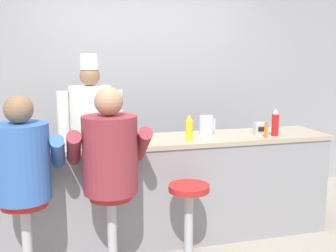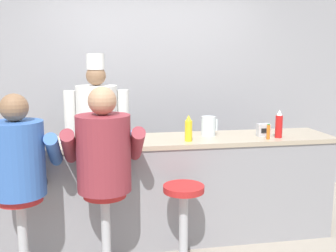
{
  "view_description": "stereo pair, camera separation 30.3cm",
  "coord_description": "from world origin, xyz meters",
  "px_view_note": "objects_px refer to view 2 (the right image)",
  "views": [
    {
      "loc": [
        -0.93,
        -3.09,
        1.68
      ],
      "look_at": [
        -0.02,
        0.27,
        1.08
      ],
      "focal_mm": 42.0,
      "sensor_mm": 36.0,
      "label": 1
    },
    {
      "loc": [
        -0.64,
        -3.16,
        1.68
      ],
      "look_at": [
        -0.02,
        0.27,
        1.08
      ],
      "focal_mm": 42.0,
      "sensor_mm": 36.0,
      "label": 2
    }
  ],
  "objects_px": {
    "napkin_dispenser_chrome": "(263,130)",
    "diner_seated_maroon": "(104,158)",
    "cook_in_whites_near": "(98,128)",
    "coffee_mug_blue": "(132,136)",
    "ketchup_bottle_red": "(279,125)",
    "mustard_bottle_yellow": "(189,129)",
    "empty_stool_round": "(184,212)",
    "water_pitcher_clear": "(208,126)",
    "coffee_mug_white": "(86,138)",
    "cereal_bowl": "(5,144)",
    "breakfast_plate": "(52,141)",
    "diner_seated_blue": "(19,164)",
    "hot_sauce_bottle_orange": "(268,132)"
  },
  "relations": [
    {
      "from": "water_pitcher_clear",
      "to": "coffee_mug_white",
      "type": "bearing_deg",
      "value": -173.6
    },
    {
      "from": "breakfast_plate",
      "to": "napkin_dispenser_chrome",
      "type": "relative_size",
      "value": 2.08
    },
    {
      "from": "cereal_bowl",
      "to": "cook_in_whites_near",
      "type": "bearing_deg",
      "value": 47.37
    },
    {
      "from": "diner_seated_blue",
      "to": "hot_sauce_bottle_orange",
      "type": "bearing_deg",
      "value": 8.35
    },
    {
      "from": "cereal_bowl",
      "to": "coffee_mug_white",
      "type": "distance_m",
      "value": 0.65
    },
    {
      "from": "coffee_mug_blue",
      "to": "cook_in_whites_near",
      "type": "bearing_deg",
      "value": 110.89
    },
    {
      "from": "diner_seated_blue",
      "to": "cook_in_whites_near",
      "type": "distance_m",
      "value": 1.34
    },
    {
      "from": "mustard_bottle_yellow",
      "to": "empty_stool_round",
      "type": "xyz_separation_m",
      "value": [
        -0.13,
        -0.39,
        -0.61
      ]
    },
    {
      "from": "hot_sauce_bottle_orange",
      "to": "diner_seated_blue",
      "type": "xyz_separation_m",
      "value": [
        -2.09,
        -0.31,
        -0.12
      ]
    },
    {
      "from": "breakfast_plate",
      "to": "cook_in_whites_near",
      "type": "xyz_separation_m",
      "value": [
        0.39,
        0.72,
        -0.02
      ]
    },
    {
      "from": "water_pitcher_clear",
      "to": "cereal_bowl",
      "type": "bearing_deg",
      "value": -174.27
    },
    {
      "from": "cereal_bowl",
      "to": "napkin_dispenser_chrome",
      "type": "distance_m",
      "value": 2.28
    },
    {
      "from": "coffee_mug_white",
      "to": "diner_seated_blue",
      "type": "relative_size",
      "value": 0.08
    },
    {
      "from": "hot_sauce_bottle_orange",
      "to": "cook_in_whites_near",
      "type": "xyz_separation_m",
      "value": [
        -1.52,
        0.9,
        -0.08
      ]
    },
    {
      "from": "coffee_mug_white",
      "to": "napkin_dispenser_chrome",
      "type": "height_order",
      "value": "napkin_dispenser_chrome"
    },
    {
      "from": "napkin_dispenser_chrome",
      "to": "diner_seated_blue",
      "type": "relative_size",
      "value": 0.08
    },
    {
      "from": "napkin_dispenser_chrome",
      "to": "cook_in_whites_near",
      "type": "height_order",
      "value": "cook_in_whites_near"
    },
    {
      "from": "cook_in_whites_near",
      "to": "diner_seated_blue",
      "type": "bearing_deg",
      "value": -115.43
    },
    {
      "from": "hot_sauce_bottle_orange",
      "to": "coffee_mug_white",
      "type": "bearing_deg",
      "value": 175.09
    },
    {
      "from": "coffee_mug_blue",
      "to": "napkin_dispenser_chrome",
      "type": "height_order",
      "value": "napkin_dispenser_chrome"
    },
    {
      "from": "water_pitcher_clear",
      "to": "empty_stool_round",
      "type": "distance_m",
      "value": 0.92
    },
    {
      "from": "empty_stool_round",
      "to": "cook_in_whites_near",
      "type": "relative_size",
      "value": 0.4
    },
    {
      "from": "hot_sauce_bottle_orange",
      "to": "coffee_mug_white",
      "type": "distance_m",
      "value": 1.62
    },
    {
      "from": "cereal_bowl",
      "to": "napkin_dispenser_chrome",
      "type": "height_order",
      "value": "napkin_dispenser_chrome"
    },
    {
      "from": "mustard_bottle_yellow",
      "to": "coffee_mug_blue",
      "type": "xyz_separation_m",
      "value": [
        -0.49,
        0.07,
        -0.06
      ]
    },
    {
      "from": "water_pitcher_clear",
      "to": "coffee_mug_blue",
      "type": "bearing_deg",
      "value": -168.61
    },
    {
      "from": "napkin_dispenser_chrome",
      "to": "diner_seated_maroon",
      "type": "height_order",
      "value": "diner_seated_maroon"
    },
    {
      "from": "diner_seated_maroon",
      "to": "cook_in_whites_near",
      "type": "xyz_separation_m",
      "value": [
        -0.04,
        1.21,
        0.02
      ]
    },
    {
      "from": "coffee_mug_white",
      "to": "water_pitcher_clear",
      "type": "bearing_deg",
      "value": 6.4
    },
    {
      "from": "water_pitcher_clear",
      "to": "coffee_mug_white",
      "type": "xyz_separation_m",
      "value": [
        -1.13,
        -0.13,
        -0.05
      ]
    },
    {
      "from": "cook_in_whites_near",
      "to": "empty_stool_round",
      "type": "bearing_deg",
      "value": -61.9
    },
    {
      "from": "coffee_mug_white",
      "to": "diner_seated_blue",
      "type": "distance_m",
      "value": 0.66
    },
    {
      "from": "coffee_mug_blue",
      "to": "ketchup_bottle_red",
      "type": "bearing_deg",
      "value": -2.71
    },
    {
      "from": "coffee_mug_blue",
      "to": "empty_stool_round",
      "type": "relative_size",
      "value": 0.2
    },
    {
      "from": "ketchup_bottle_red",
      "to": "mustard_bottle_yellow",
      "type": "height_order",
      "value": "ketchup_bottle_red"
    },
    {
      "from": "ketchup_bottle_red",
      "to": "cereal_bowl",
      "type": "height_order",
      "value": "ketchup_bottle_red"
    },
    {
      "from": "water_pitcher_clear",
      "to": "coffee_mug_white",
      "type": "relative_size",
      "value": 1.51
    },
    {
      "from": "water_pitcher_clear",
      "to": "diner_seated_maroon",
      "type": "bearing_deg",
      "value": -150.02
    },
    {
      "from": "cereal_bowl",
      "to": "hot_sauce_bottle_orange",
      "type": "bearing_deg",
      "value": -2.19
    },
    {
      "from": "empty_stool_round",
      "to": "napkin_dispenser_chrome",
      "type": "bearing_deg",
      "value": 28.82
    },
    {
      "from": "breakfast_plate",
      "to": "coffee_mug_blue",
      "type": "distance_m",
      "value": 0.69
    },
    {
      "from": "cook_in_whites_near",
      "to": "napkin_dispenser_chrome",
      "type": "bearing_deg",
      "value": -26.6
    },
    {
      "from": "cereal_bowl",
      "to": "napkin_dispenser_chrome",
      "type": "bearing_deg",
      "value": 1.26
    },
    {
      "from": "napkin_dispenser_chrome",
      "to": "diner_seated_maroon",
      "type": "relative_size",
      "value": 0.08
    },
    {
      "from": "coffee_mug_blue",
      "to": "diner_seated_maroon",
      "type": "bearing_deg",
      "value": -121.14
    },
    {
      "from": "coffee_mug_blue",
      "to": "empty_stool_round",
      "type": "xyz_separation_m",
      "value": [
        0.36,
        -0.46,
        -0.55
      ]
    },
    {
      "from": "mustard_bottle_yellow",
      "to": "cereal_bowl",
      "type": "bearing_deg",
      "value": 178.59
    },
    {
      "from": "cook_in_whites_near",
      "to": "breakfast_plate",
      "type": "bearing_deg",
      "value": -118.16
    },
    {
      "from": "mustard_bottle_yellow",
      "to": "breakfast_plate",
      "type": "distance_m",
      "value": 1.19
    },
    {
      "from": "breakfast_plate",
      "to": "cereal_bowl",
      "type": "xyz_separation_m",
      "value": [
        -0.36,
        -0.09,
        0.01
      ]
    }
  ]
}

